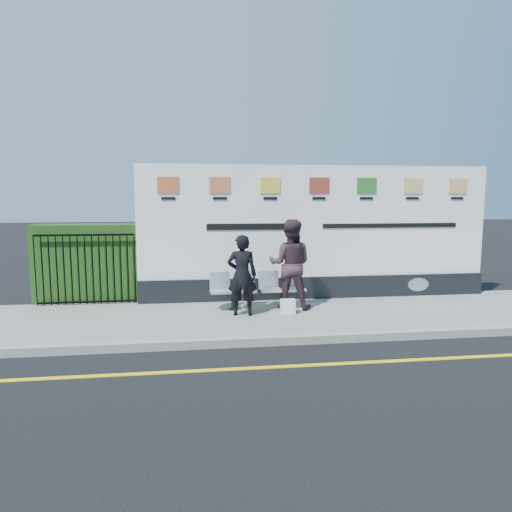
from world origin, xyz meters
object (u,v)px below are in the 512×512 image
at_px(woman_left, 242,275).
at_px(woman_right, 290,264).
at_px(billboard, 317,241).
at_px(bench, 258,299).

relative_size(woman_left, woman_right, 0.86).
bearing_deg(woman_right, billboard, -114.24).
relative_size(billboard, woman_left, 5.05).
bearing_deg(billboard, woman_right, -131.71).
bearing_deg(billboard, woman_left, -144.21).
xyz_separation_m(billboard, bench, (-1.48, -0.90, -1.09)).
xyz_separation_m(bench, woman_right, (0.67, -0.02, 0.71)).
distance_m(billboard, woman_left, 2.35).
bearing_deg(woman_left, billboard, -135.78).
height_order(bench, woman_right, woman_right).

